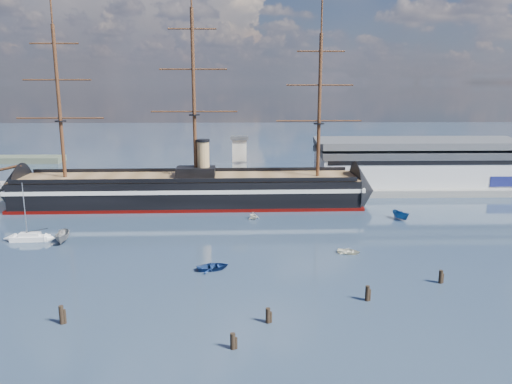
{
  "coord_description": "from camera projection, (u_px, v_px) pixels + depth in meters",
  "views": [
    {
      "loc": [
        4.19,
        -68.79,
        31.8
      ],
      "look_at": [
        6.79,
        35.0,
        9.0
      ],
      "focal_mm": 35.0,
      "sensor_mm": 36.0,
      "label": 1
    }
  ],
  "objects": [
    {
      "name": "piling_near_left",
      "position": [
        62.0,
        324.0,
        67.23
      ],
      "size": [
        0.64,
        0.64,
        3.31
      ],
      "primitive_type": "cylinder",
      "color": "black",
      "rests_on": "ground"
    },
    {
      "name": "quay",
      "position": [
        263.0,
        192.0,
        148.34
      ],
      "size": [
        180.0,
        18.0,
        2.0
      ],
      "primitive_type": "cube",
      "color": "slate",
      "rests_on": "ground"
    },
    {
      "name": "motorboat_b",
      "position": [
        213.0,
        270.0,
        86.66
      ],
      "size": [
        2.29,
        3.72,
        1.62
      ],
      "primitive_type": "imported",
      "rotation": [
        0.0,
        0.0,
        1.85
      ],
      "color": "navy",
      "rests_on": "ground"
    },
    {
      "name": "motorboat_f",
      "position": [
        401.0,
        219.0,
        118.47
      ],
      "size": [
        6.65,
        4.51,
        2.5
      ],
      "primitive_type": "imported",
      "rotation": [
        0.0,
        0.0,
        0.39
      ],
      "color": "#1B4F88",
      "rests_on": "ground"
    },
    {
      "name": "motorboat_a",
      "position": [
        63.0,
        243.0,
        101.27
      ],
      "size": [
        7.57,
        3.62,
        2.91
      ],
      "primitive_type": "imported",
      "rotation": [
        0.0,
        0.0,
        0.14
      ],
      "color": "gray",
      "rests_on": "ground"
    },
    {
      "name": "warship",
      "position": [
        182.0,
        190.0,
        131.31
      ],
      "size": [
        113.0,
        17.65,
        53.94
      ],
      "rotation": [
        0.0,
        0.0,
        0.02
      ],
      "color": "black",
      "rests_on": "ground"
    },
    {
      "name": "motorboat_e",
      "position": [
        349.0,
        254.0,
        94.83
      ],
      "size": [
        1.98,
        2.92,
        1.26
      ],
      "primitive_type": "imported",
      "rotation": [
        0.0,
        0.0,
        1.21
      ],
      "color": "#ECE9CB",
      "rests_on": "ground"
    },
    {
      "name": "piling_far_right",
      "position": [
        440.0,
        283.0,
        80.87
      ],
      "size": [
        0.64,
        0.64,
        2.9
      ],
      "primitive_type": "cylinder",
      "color": "black",
      "rests_on": "ground"
    },
    {
      "name": "ground",
      "position": [
        226.0,
        226.0,
        112.95
      ],
      "size": [
        600.0,
        600.0,
        0.0
      ],
      "primitive_type": "plane",
      "color": "#1F3047",
      "rests_on": "ground"
    },
    {
      "name": "quay_tower",
      "position": [
        240.0,
        161.0,
        143.15
      ],
      "size": [
        5.0,
        5.0,
        15.0
      ],
      "color": "silver",
      "rests_on": "ground"
    },
    {
      "name": "sailboat",
      "position": [
        30.0,
        237.0,
        102.33
      ],
      "size": [
        7.7,
        2.55,
        12.18
      ],
      "rotation": [
        0.0,
        0.0,
        0.04
      ],
      "color": "silver",
      "rests_on": "ground"
    },
    {
      "name": "piling_near_mid",
      "position": [
        233.0,
        349.0,
        60.88
      ],
      "size": [
        0.64,
        0.64,
        2.77
      ],
      "primitive_type": "cylinder",
      "color": "black",
      "rests_on": "ground"
    },
    {
      "name": "warehouse",
      "position": [
        420.0,
        163.0,
        151.71
      ],
      "size": [
        63.0,
        21.0,
        11.6
      ],
      "color": "#B7BABC",
      "rests_on": "ground"
    },
    {
      "name": "piling_extra",
      "position": [
        268.0,
        323.0,
        67.51
      ],
      "size": [
        0.64,
        0.64,
        2.83
      ],
      "primitive_type": "cylinder",
      "color": "black",
      "rests_on": "ground"
    },
    {
      "name": "piling_near_right",
      "position": [
        367.0,
        301.0,
        74.34
      ],
      "size": [
        0.64,
        0.64,
        3.07
      ],
      "primitive_type": "cylinder",
      "color": "black",
      "rests_on": "ground"
    },
    {
      "name": "motorboat_d",
      "position": [
        253.0,
        219.0,
        118.89
      ],
      "size": [
        5.58,
        4.46,
        1.89
      ],
      "primitive_type": "imported",
      "rotation": [
        0.0,
        0.0,
        0.51
      ],
      "color": "silver",
      "rests_on": "ground"
    }
  ]
}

